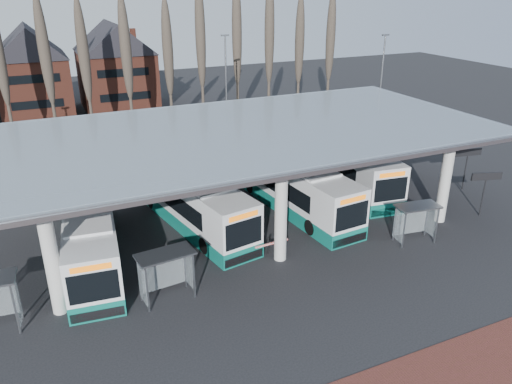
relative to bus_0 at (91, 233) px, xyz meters
name	(u,v)px	position (x,y,z in m)	size (l,w,h in m)	color
ground	(301,280)	(9.77, -7.12, -1.61)	(140.00, 140.00, 0.00)	black
station_canopy	(242,139)	(9.77, 0.88, 4.07)	(32.00, 16.00, 6.34)	silver
poplar_row	(146,45)	(9.77, 25.88, 7.17)	(45.10, 1.10, 14.50)	#473D33
lamp_post_b	(226,86)	(15.77, 18.88, 3.73)	(0.80, 0.16, 10.17)	slate
lamp_post_c	(381,85)	(29.77, 12.88, 3.73)	(0.80, 0.16, 10.17)	slate
bus_0	(91,233)	(0.00, 0.00, 0.00)	(3.93, 12.49, 3.41)	silver
bus_1	(190,200)	(6.54, 2.03, 0.06)	(4.87, 12.98, 3.53)	silver
bus_2	(291,185)	(13.76, 1.47, 0.07)	(3.86, 13.03, 3.57)	silver
bus_3	(346,162)	(19.88, 3.78, 0.08)	(4.42, 13.16, 3.59)	silver
shelter_1	(165,265)	(2.82, -5.63, 0.30)	(2.95, 1.70, 2.62)	gray
shelter_2	(415,215)	(18.24, -6.06, 0.17)	(2.78, 1.66, 2.44)	gray
info_sign_0	(486,180)	(24.89, -5.15, 1.02)	(2.03, 0.76, 3.13)	black
info_sign_1	(468,155)	(27.40, -1.12, 1.11)	(2.16, 0.54, 3.25)	black
barrier	(271,244)	(9.39, -4.17, -0.78)	(2.14, 0.64, 1.07)	black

